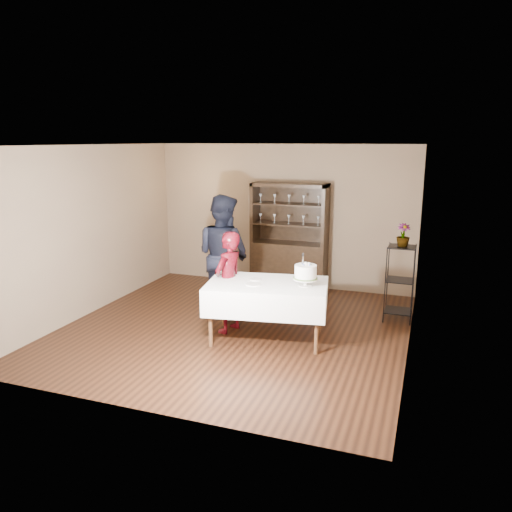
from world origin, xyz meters
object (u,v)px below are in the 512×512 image
(plant_etagere, at_px, (400,280))
(man, at_px, (223,255))
(potted_plant, at_px, (403,235))
(cake_table, at_px, (267,296))
(cake, at_px, (306,273))
(china_hutch, at_px, (289,255))
(woman, at_px, (229,282))

(plant_etagere, bearing_deg, man, -168.12)
(plant_etagere, height_order, potted_plant, potted_plant)
(plant_etagere, height_order, cake_table, plant_etagere)
(cake, bearing_deg, potted_plant, 49.60)
(cake_table, distance_m, man, 1.37)
(cake_table, bearing_deg, china_hutch, 98.72)
(china_hutch, distance_m, cake_table, 2.50)
(china_hutch, distance_m, potted_plant, 2.45)
(china_hutch, relative_size, cake, 4.33)
(plant_etagere, relative_size, woman, 0.80)
(man, bearing_deg, cake_table, 160.10)
(cake, bearing_deg, plant_etagere, 50.05)
(cake_table, distance_m, cake, 0.66)
(cake_table, height_order, man, man)
(plant_etagere, height_order, man, man)
(woman, bearing_deg, potted_plant, 133.66)
(woman, distance_m, cake, 1.20)
(woman, height_order, potted_plant, potted_plant)
(cake_table, xyz_separation_m, cake, (0.54, 0.03, 0.38))
(man, distance_m, cake, 1.76)
(china_hutch, bearing_deg, potted_plant, -27.08)
(cake_table, height_order, cake, cake)
(plant_etagere, distance_m, cake_table, 2.22)
(woman, height_order, man, man)
(plant_etagere, xyz_separation_m, man, (-2.73, -0.57, 0.32))
(cake_table, bearing_deg, plant_etagere, 39.83)
(plant_etagere, distance_m, man, 2.80)
(cake_table, xyz_separation_m, potted_plant, (1.71, 1.40, 0.73))
(china_hutch, bearing_deg, woman, -96.01)
(man, relative_size, cake, 4.20)
(cake, bearing_deg, cake_table, -176.82)
(cake_table, bearing_deg, cake, 3.18)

